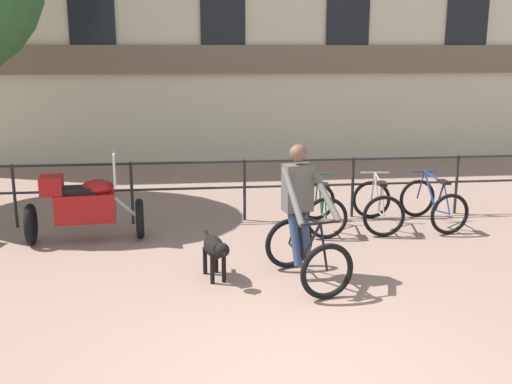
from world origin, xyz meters
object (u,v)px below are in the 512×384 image
(parked_motorcycle, at_px, (84,205))
(parked_bicycle_mid_right, at_px, (433,204))
(cyclist_with_bike, at_px, (303,221))
(dog, at_px, (215,249))
(parked_bicycle_near_lamp, at_px, (321,208))
(parked_bicycle_mid_left, at_px, (377,206))

(parked_motorcycle, distance_m, parked_bicycle_mid_right, 5.57)
(cyclist_with_bike, height_order, parked_motorcycle, cyclist_with_bike)
(dog, relative_size, parked_motorcycle, 0.52)
(parked_bicycle_near_lamp, xyz_separation_m, parked_bicycle_mid_left, (0.94, 0.00, 0.00))
(cyclist_with_bike, distance_m, parked_bicycle_near_lamp, 2.25)
(parked_bicycle_near_lamp, xyz_separation_m, parked_bicycle_mid_right, (1.88, 0.00, 0.00))
(parked_bicycle_mid_left, bearing_deg, cyclist_with_bike, 58.56)
(parked_bicycle_mid_right, bearing_deg, parked_bicycle_near_lamp, -6.70)
(cyclist_with_bike, xyz_separation_m, dog, (-1.09, 0.09, -0.36))
(dog, xyz_separation_m, parked_bicycle_mid_left, (2.74, 2.01, -0.05))
(parked_bicycle_near_lamp, relative_size, parked_bicycle_mid_left, 0.97)
(dog, height_order, parked_bicycle_mid_left, parked_bicycle_mid_left)
(parked_bicycle_mid_right, bearing_deg, dog, 21.88)
(dog, bearing_deg, parked_bicycle_near_lamp, 35.04)
(parked_bicycle_mid_right, bearing_deg, parked_bicycle_mid_left, -6.70)
(parked_motorcycle, xyz_separation_m, parked_bicycle_near_lamp, (3.68, 0.21, -0.20))
(parked_bicycle_mid_left, relative_size, parked_bicycle_mid_right, 1.00)
(cyclist_with_bike, height_order, parked_bicycle_mid_right, cyclist_with_bike)
(cyclist_with_bike, relative_size, parked_bicycle_near_lamp, 1.48)
(dog, distance_m, parked_bicycle_near_lamp, 2.69)
(dog, height_order, parked_bicycle_near_lamp, parked_bicycle_near_lamp)
(cyclist_with_bike, xyz_separation_m, parked_bicycle_mid_right, (2.59, 2.09, -0.41))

